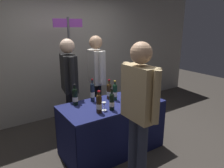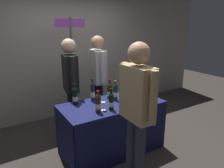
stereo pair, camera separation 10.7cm
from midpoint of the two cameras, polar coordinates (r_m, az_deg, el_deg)
The scene contains 16 objects.
ground_plane at distance 3.50m, azimuth -0.92°, elevation -17.45°, with size 12.00×12.00×0.00m, color #38332D.
back_partition at distance 4.55m, azimuth -13.33°, elevation 8.32°, with size 7.37×0.12×2.71m, color #9E998E.
tasting_table at distance 3.23m, azimuth -0.96°, elevation -9.38°, with size 1.53×0.75×0.79m.
featured_wine_bottle at distance 3.19m, azimuth 3.14°, elevation -2.00°, with size 0.07×0.07×0.34m.
display_bottle_0 at distance 3.08m, azimuth -11.08°, elevation -3.29°, with size 0.08×0.08×0.32m.
display_bottle_1 at distance 2.85m, azimuth -1.13°, elevation -4.74°, with size 0.07×0.07×0.31m.
display_bottle_2 at distance 3.18m, azimuth -6.33°, elevation -2.18°, with size 0.07×0.07×0.36m.
display_bottle_3 at distance 3.27m, azimuth -1.72°, elevation -1.91°, with size 0.08×0.08×0.32m.
display_bottle_4 at distance 2.77m, azimuth -4.70°, elevation -5.27°, with size 0.08×0.08×0.31m.
display_bottle_5 at distance 3.19m, azimuth 7.80°, elevation -2.43°, with size 0.07×0.07×0.33m.
display_bottle_6 at distance 3.22m, azimuth -0.14°, elevation -2.12°, with size 0.07×0.07×0.31m.
wine_glass_near_vendor at distance 2.86m, azimuth -3.30°, elevation -5.69°, with size 0.07×0.07×0.12m.
vendor_presenter at distance 3.88m, azimuth -5.09°, elevation 2.83°, with size 0.26×0.55×1.74m.
vendor_assistant at distance 3.53m, azimuth -12.49°, elevation 0.98°, with size 0.29×0.58×1.72m.
taster_foreground_right at distance 2.39m, azimuth 6.21°, elevation -5.27°, with size 0.24×0.60×1.76m.
booth_signpost at distance 3.95m, azimuth -12.14°, elevation 5.82°, with size 0.55×0.04×2.06m.
Camera 1 is at (-1.62, -2.43, 1.93)m, focal length 33.35 mm.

